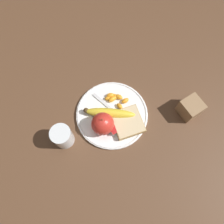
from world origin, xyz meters
The scene contains 16 objects.
ground_plane centered at (0.00, 0.00, 0.00)m, with size 3.00×3.00×0.00m, color brown.
plate centered at (0.00, 0.00, 0.01)m, with size 0.28×0.28×0.01m.
juice_glass centered at (0.01, 0.20, 0.04)m, with size 0.07×0.07×0.09m.
apple centered at (-0.03, 0.06, 0.05)m, with size 0.08×0.08×0.09m.
banana centered at (0.01, 0.01, 0.03)m, with size 0.15×0.18×0.04m.
bread_slice centered at (-0.06, -0.03, 0.02)m, with size 0.13×0.13×0.02m.
fork centered at (0.00, -0.01, 0.01)m, with size 0.18×0.07×0.00m.
jam_packet centered at (-0.06, 0.03, 0.02)m, with size 0.04×0.03×0.02m.
orange_segment_0 centered at (0.05, -0.05, 0.02)m, with size 0.03×0.02×0.01m.
orange_segment_1 centered at (0.04, -0.06, 0.02)m, with size 0.04×0.03×0.02m.
orange_segment_2 centered at (0.07, -0.03, 0.02)m, with size 0.03×0.04×0.02m.
orange_segment_3 centered at (0.06, -0.02, 0.02)m, with size 0.03×0.03×0.01m.
orange_segment_4 centered at (0.01, -0.04, 0.02)m, with size 0.03×0.02×0.02m.
orange_segment_5 centered at (0.05, -0.03, 0.02)m, with size 0.02×0.03×0.02m.
orange_segment_6 centered at (0.02, -0.07, 0.02)m, with size 0.02×0.03×0.02m.
condiment_caddy centered at (-0.15, -0.26, 0.04)m, with size 0.07×0.07×0.07m.
Camera 1 is at (-0.25, 0.16, 0.80)m, focal length 35.00 mm.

